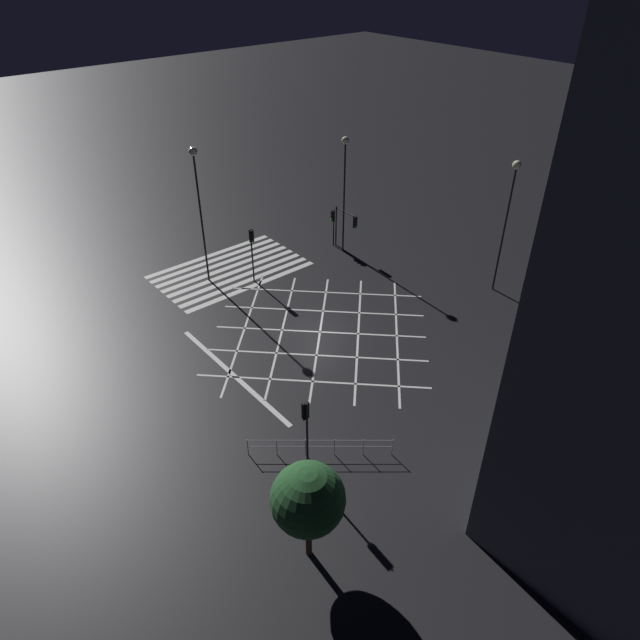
{
  "coord_description": "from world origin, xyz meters",
  "views": [
    {
      "loc": [
        19.86,
        23.64,
        21.92
      ],
      "look_at": [
        0.0,
        0.0,
        0.96
      ],
      "focal_mm": 32.0,
      "sensor_mm": 36.0,
      "label": 1
    }
  ],
  "objects_px": {
    "traffic_light_sw_cross": "(347,222)",
    "street_lamp_west": "(345,169)",
    "traffic_light_sw_main": "(333,220)",
    "street_lamp_far": "(511,197)",
    "traffic_light_nw_main": "(523,300)",
    "street_lamp_east": "(197,184)",
    "street_tree_near": "(308,499)",
    "traffic_light_median_south": "(252,245)",
    "traffic_light_ne_cross": "(306,424)"
  },
  "relations": [
    {
      "from": "traffic_light_ne_cross",
      "to": "traffic_light_nw_main",
      "type": "xyz_separation_m",
      "value": [
        -17.2,
        0.11,
        -0.16
      ]
    },
    {
      "from": "traffic_light_median_south",
      "to": "street_lamp_east",
      "type": "bearing_deg",
      "value": -132.81
    },
    {
      "from": "traffic_light_sw_main",
      "to": "street_lamp_west",
      "type": "bearing_deg",
      "value": 95.79
    },
    {
      "from": "street_lamp_far",
      "to": "traffic_light_sw_cross",
      "type": "bearing_deg",
      "value": -70.28
    },
    {
      "from": "traffic_light_sw_main",
      "to": "street_tree_near",
      "type": "bearing_deg",
      "value": 46.94
    },
    {
      "from": "traffic_light_nw_main",
      "to": "street_lamp_far",
      "type": "height_order",
      "value": "street_lamp_far"
    },
    {
      "from": "traffic_light_nw_main",
      "to": "street_lamp_east",
      "type": "bearing_deg",
      "value": -60.33
    },
    {
      "from": "traffic_light_sw_cross",
      "to": "street_lamp_west",
      "type": "bearing_deg",
      "value": -148.09
    },
    {
      "from": "street_tree_near",
      "to": "traffic_light_median_south",
      "type": "bearing_deg",
      "value": -118.97
    },
    {
      "from": "traffic_light_sw_cross",
      "to": "traffic_light_ne_cross",
      "type": "xyz_separation_m",
      "value": [
        17.44,
        16.29,
        0.69
      ]
    },
    {
      "from": "street_tree_near",
      "to": "traffic_light_sw_main",
      "type": "bearing_deg",
      "value": -133.06
    },
    {
      "from": "traffic_light_sw_cross",
      "to": "traffic_light_ne_cross",
      "type": "relative_size",
      "value": 0.76
    },
    {
      "from": "traffic_light_median_south",
      "to": "street_lamp_east",
      "type": "distance_m",
      "value": 5.79
    },
    {
      "from": "traffic_light_nw_main",
      "to": "traffic_light_sw_main",
      "type": "height_order",
      "value": "traffic_light_nw_main"
    },
    {
      "from": "street_lamp_east",
      "to": "traffic_light_sw_cross",
      "type": "bearing_deg",
      "value": 164.62
    },
    {
      "from": "traffic_light_ne_cross",
      "to": "street_lamp_east",
      "type": "relative_size",
      "value": 0.45
    },
    {
      "from": "traffic_light_sw_cross",
      "to": "traffic_light_sw_main",
      "type": "relative_size",
      "value": 1.08
    },
    {
      "from": "street_lamp_east",
      "to": "traffic_light_sw_main",
      "type": "bearing_deg",
      "value": 171.43
    },
    {
      "from": "street_tree_near",
      "to": "street_lamp_far",
      "type": "bearing_deg",
      "value": -161.39
    },
    {
      "from": "street_lamp_far",
      "to": "traffic_light_nw_main",
      "type": "bearing_deg",
      "value": 47.53
    },
    {
      "from": "traffic_light_sw_cross",
      "to": "street_lamp_far",
      "type": "height_order",
      "value": "street_lamp_far"
    },
    {
      "from": "street_lamp_west",
      "to": "street_tree_near",
      "type": "height_order",
      "value": "street_lamp_west"
    },
    {
      "from": "street_lamp_east",
      "to": "street_lamp_far",
      "type": "distance_m",
      "value": 21.39
    },
    {
      "from": "traffic_light_sw_cross",
      "to": "street_lamp_east",
      "type": "relative_size",
      "value": 0.34
    },
    {
      "from": "street_lamp_far",
      "to": "traffic_light_ne_cross",
      "type": "bearing_deg",
      "value": 12.26
    },
    {
      "from": "traffic_light_median_south",
      "to": "street_lamp_far",
      "type": "height_order",
      "value": "street_lamp_far"
    },
    {
      "from": "traffic_light_ne_cross",
      "to": "street_tree_near",
      "type": "bearing_deg",
      "value": 142.27
    },
    {
      "from": "traffic_light_nw_main",
      "to": "street_lamp_far",
      "type": "distance_m",
      "value": 7.7
    },
    {
      "from": "traffic_light_sw_main",
      "to": "street_lamp_far",
      "type": "xyz_separation_m",
      "value": [
        -4.45,
        13.05,
        4.89
      ]
    },
    {
      "from": "traffic_light_sw_main",
      "to": "traffic_light_median_south",
      "type": "bearing_deg",
      "value": 4.85
    },
    {
      "from": "traffic_light_nw_main",
      "to": "traffic_light_sw_main",
      "type": "bearing_deg",
      "value": -89.81
    },
    {
      "from": "traffic_light_median_south",
      "to": "traffic_light_ne_cross",
      "type": "bearing_deg",
      "value": -26.96
    },
    {
      "from": "traffic_light_sw_cross",
      "to": "traffic_light_sw_main",
      "type": "bearing_deg",
      "value": -168.46
    },
    {
      "from": "traffic_light_median_south",
      "to": "street_lamp_far",
      "type": "distance_m",
      "value": 18.35
    },
    {
      "from": "traffic_light_ne_cross",
      "to": "traffic_light_nw_main",
      "type": "height_order",
      "value": "traffic_light_ne_cross"
    },
    {
      "from": "traffic_light_sw_cross",
      "to": "street_lamp_west",
      "type": "distance_m",
      "value": 4.43
    },
    {
      "from": "traffic_light_nw_main",
      "to": "street_lamp_far",
      "type": "bearing_deg",
      "value": -132.47
    },
    {
      "from": "street_lamp_west",
      "to": "street_tree_near",
      "type": "bearing_deg",
      "value": 45.15
    },
    {
      "from": "traffic_light_sw_cross",
      "to": "traffic_light_nw_main",
      "type": "xyz_separation_m",
      "value": [
        0.24,
        16.4,
        0.53
      ]
    },
    {
      "from": "traffic_light_sw_cross",
      "to": "street_lamp_west",
      "type": "height_order",
      "value": "street_lamp_west"
    },
    {
      "from": "traffic_light_ne_cross",
      "to": "street_lamp_east",
      "type": "bearing_deg",
      "value": -17.39
    },
    {
      "from": "traffic_light_median_south",
      "to": "traffic_light_sw_cross",
      "type": "bearing_deg",
      "value": 85.21
    },
    {
      "from": "traffic_light_ne_cross",
      "to": "street_lamp_far",
      "type": "bearing_deg",
      "value": -77.74
    },
    {
      "from": "traffic_light_sw_cross",
      "to": "traffic_light_sw_main",
      "type": "height_order",
      "value": "traffic_light_sw_cross"
    },
    {
      "from": "street_tree_near",
      "to": "traffic_light_ne_cross",
      "type": "bearing_deg",
      "value": -127.73
    },
    {
      "from": "street_lamp_west",
      "to": "traffic_light_sw_cross",
      "type": "bearing_deg",
      "value": 121.91
    },
    {
      "from": "street_lamp_east",
      "to": "street_lamp_west",
      "type": "relative_size",
      "value": 1.08
    },
    {
      "from": "traffic_light_sw_cross",
      "to": "street_lamp_east",
      "type": "distance_m",
      "value": 12.83
    },
    {
      "from": "traffic_light_median_south",
      "to": "street_tree_near",
      "type": "xyz_separation_m",
      "value": [
        11.35,
        20.51,
        0.45
      ]
    },
    {
      "from": "street_lamp_far",
      "to": "street_tree_near",
      "type": "xyz_separation_m",
      "value": [
        24.29,
        8.18,
        -3.7
      ]
    }
  ]
}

